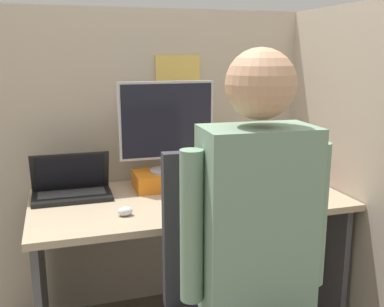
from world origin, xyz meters
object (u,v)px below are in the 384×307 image
Objects in this scene: stapler at (312,186)px; coffee_mug at (227,172)px; monitor at (167,124)px; laptop at (72,188)px; paper_box at (168,179)px; office_chair at (238,303)px; carrot_toy at (182,212)px; person at (263,247)px.

coffee_mug is (-0.33, 0.30, 0.02)m from stapler.
monitor is at bearing -177.02° from coffee_mug.
laptop reaches higher than stapler.
laptop reaches higher than paper_box.
paper_box is at bearing 92.59° from office_chair.
coffee_mug reaches higher than carrot_toy.
carrot_toy is 1.52× the size of coffee_mug.
office_chair is at bearing -58.07° from laptop.
paper_box is at bearing 84.01° from carrot_toy.
monitor is at bearing 92.58° from office_chair.
stapler is 0.87m from office_chair.
coffee_mug is at bearing 49.87° from carrot_toy.
coffee_mug is (0.29, 0.86, 0.23)m from office_chair.
laptop is 0.35× the size of office_chair.
person is (0.52, -0.98, 0.06)m from laptop.
monitor reaches higher than carrot_toy.
person reaches higher than coffee_mug.
laptop reaches higher than carrot_toy.
coffee_mug is at bearing 74.23° from person.
monitor is 1.31× the size of laptop.
laptop is at bearing 136.51° from carrot_toy.
carrot_toy is at bearing 101.32° from office_chair.
person reaches higher than stapler.
office_chair is (-0.63, -0.57, -0.20)m from stapler.
carrot_toy is 0.15× the size of office_chair.
person reaches higher than office_chair.
monitor is at bearing 92.58° from person.
coffee_mug is (0.33, 0.02, 0.01)m from paper_box.
monitor reaches higher than stapler.
coffee_mug is (0.29, 1.02, -0.05)m from person.
office_chair is 0.75× the size of person.
carrot_toy is 0.58m from person.
person reaches higher than carrot_toy.
paper_box is at bearing -176.54° from coffee_mug.
coffee_mug is at bearing 71.14° from office_chair.
office_chair reaches higher than coffee_mug.
stapler is 1.24× the size of coffee_mug.
paper_box is 2.17× the size of carrot_toy.
laptop is 1.11m from person.
carrot_toy is 0.47m from office_chair.
monitor is 3.78× the size of stapler.
stapler is at bearing -22.50° from paper_box.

